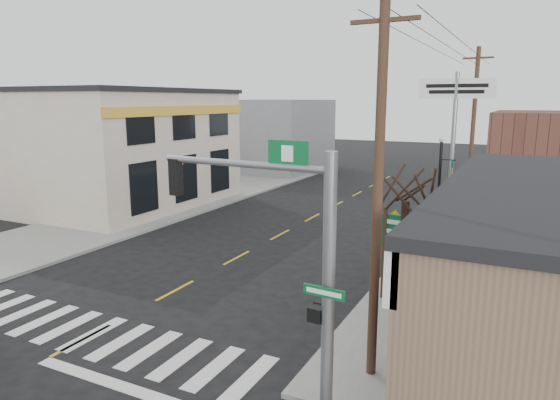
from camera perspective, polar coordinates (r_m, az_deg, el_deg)
The scene contains 19 objects.
ground at distance 14.96m, azimuth -21.69°, elevation -14.67°, with size 140.00×140.00×0.00m, color black.
sidewalk_right at distance 22.68m, azimuth 22.13°, elevation -5.63°, with size 6.00×38.00×0.13m, color gray.
sidewalk_left at distance 29.77m, azimuth -14.81°, elevation -1.24°, with size 6.00×38.00×0.13m, color gray.
center_line at distance 20.68m, azimuth -4.97°, elevation -6.59°, with size 0.12×56.00×0.01m, color gold.
crosswalk at distance 15.19m, azimuth -20.54°, elevation -14.14°, with size 11.00×2.20×0.01m, color silver.
left_building at distance 32.72m, azimuth -19.26°, elevation 5.52°, with size 12.00×12.00×6.80m, color beige.
bldg_distant_right at distance 38.95m, azimuth 28.91°, elevation 4.69°, with size 8.00×10.00×5.60m, color brown.
bldg_distant_left at distance 46.10m, azimuth -1.16°, elevation 7.41°, with size 9.00×10.00×6.40m, color slate.
traffic_signal_pole at distance 9.61m, azimuth 1.95°, elevation -6.52°, with size 4.34×0.36×5.50m.
guide_sign at distance 15.88m, azimuth 14.24°, elevation -4.78°, with size 1.70×0.14×2.98m.
fire_hydrant at distance 15.86m, azimuth 16.19°, elevation -10.58°, with size 0.25×0.25×0.79m.
ped_crossing_sign at distance 18.31m, azimuth 12.93°, elevation -3.37°, with size 0.93×0.07×2.41m.
lamp_post at distance 22.15m, azimuth 17.87°, elevation 1.79°, with size 0.62×0.48×4.75m.
dance_center_sign at distance 26.33m, azimuth 19.37°, elevation 9.43°, with size 3.57×0.22×7.59m.
bare_tree at distance 13.76m, azimuth 14.31°, elevation 2.48°, with size 2.67×2.67×5.33m.
shrub_front at distance 14.33m, azimuth 17.80°, elevation -13.04°, with size 1.18×1.18×0.89m, color black.
shrub_back at distance 16.28m, azimuth 18.46°, elevation -10.30°, with size 1.02×1.02×0.77m, color black.
utility_pole_near at distance 10.99m, azimuth 11.12°, elevation 0.96°, with size 1.45×0.22×8.36m.
utility_pole_far at distance 29.03m, azimuth 21.16°, elevation 7.39°, with size 1.56×0.23×8.99m.
Camera 1 is at (10.33, -8.75, 6.36)m, focal length 32.00 mm.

